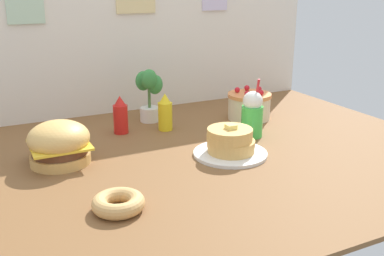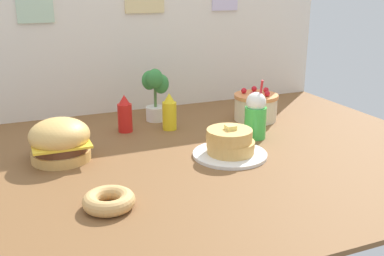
{
  "view_description": "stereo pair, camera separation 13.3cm",
  "coord_description": "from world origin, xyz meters",
  "px_view_note": "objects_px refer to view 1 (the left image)",
  "views": [
    {
      "loc": [
        -0.92,
        -1.77,
        0.79
      ],
      "look_at": [
        -0.02,
        0.05,
        0.12
      ],
      "focal_mm": 42.21,
      "sensor_mm": 36.0,
      "label": 1
    },
    {
      "loc": [
        -0.8,
        -1.83,
        0.79
      ],
      "look_at": [
        -0.02,
        0.05,
        0.12
      ],
      "focal_mm": 42.21,
      "sensor_mm": 36.0,
      "label": 2
    }
  ],
  "objects_px": {
    "ketchup_bottle": "(121,116)",
    "mustard_bottle": "(164,113)",
    "burger": "(59,144)",
    "pancake_stack": "(230,144)",
    "cream_soda_cup": "(252,114)",
    "layer_cake": "(249,106)",
    "donut_pink_glaze": "(118,203)",
    "potted_plant": "(149,93)"
  },
  "relations": [
    {
      "from": "pancake_stack",
      "to": "cream_soda_cup",
      "type": "distance_m",
      "value": 0.31
    },
    {
      "from": "pancake_stack",
      "to": "donut_pink_glaze",
      "type": "bearing_deg",
      "value": -155.64
    },
    {
      "from": "burger",
      "to": "mustard_bottle",
      "type": "bearing_deg",
      "value": 20.82
    },
    {
      "from": "cream_soda_cup",
      "to": "mustard_bottle",
      "type": "bearing_deg",
      "value": 140.29
    },
    {
      "from": "burger",
      "to": "pancake_stack",
      "type": "xyz_separation_m",
      "value": [
        0.74,
        -0.25,
        -0.04
      ]
    },
    {
      "from": "burger",
      "to": "ketchup_bottle",
      "type": "height_order",
      "value": "ketchup_bottle"
    },
    {
      "from": "layer_cake",
      "to": "cream_soda_cup",
      "type": "bearing_deg",
      "value": -120.73
    },
    {
      "from": "pancake_stack",
      "to": "cream_soda_cup",
      "type": "bearing_deg",
      "value": 36.93
    },
    {
      "from": "pancake_stack",
      "to": "donut_pink_glaze",
      "type": "relative_size",
      "value": 1.83
    },
    {
      "from": "ketchup_bottle",
      "to": "mustard_bottle",
      "type": "relative_size",
      "value": 1.0
    },
    {
      "from": "burger",
      "to": "potted_plant",
      "type": "relative_size",
      "value": 0.87
    },
    {
      "from": "pancake_stack",
      "to": "donut_pink_glaze",
      "type": "height_order",
      "value": "pancake_stack"
    },
    {
      "from": "burger",
      "to": "mustard_bottle",
      "type": "height_order",
      "value": "mustard_bottle"
    },
    {
      "from": "burger",
      "to": "cream_soda_cup",
      "type": "xyz_separation_m",
      "value": [
        0.98,
        -0.07,
        0.03
      ]
    },
    {
      "from": "pancake_stack",
      "to": "mustard_bottle",
      "type": "height_order",
      "value": "mustard_bottle"
    },
    {
      "from": "layer_cake",
      "to": "potted_plant",
      "type": "distance_m",
      "value": 0.6
    },
    {
      "from": "mustard_bottle",
      "to": "cream_soda_cup",
      "type": "distance_m",
      "value": 0.48
    },
    {
      "from": "layer_cake",
      "to": "cream_soda_cup",
      "type": "height_order",
      "value": "cream_soda_cup"
    },
    {
      "from": "ketchup_bottle",
      "to": "potted_plant",
      "type": "bearing_deg",
      "value": 30.94
    },
    {
      "from": "layer_cake",
      "to": "ketchup_bottle",
      "type": "relative_size",
      "value": 1.25
    },
    {
      "from": "pancake_stack",
      "to": "ketchup_bottle",
      "type": "xyz_separation_m",
      "value": [
        -0.36,
        0.54,
        0.04
      ]
    },
    {
      "from": "layer_cake",
      "to": "mustard_bottle",
      "type": "bearing_deg",
      "value": 177.0
    },
    {
      "from": "layer_cake",
      "to": "donut_pink_glaze",
      "type": "bearing_deg",
      "value": -144.4
    },
    {
      "from": "mustard_bottle",
      "to": "donut_pink_glaze",
      "type": "bearing_deg",
      "value": -123.36
    },
    {
      "from": "donut_pink_glaze",
      "to": "potted_plant",
      "type": "height_order",
      "value": "potted_plant"
    },
    {
      "from": "ketchup_bottle",
      "to": "cream_soda_cup",
      "type": "relative_size",
      "value": 0.67
    },
    {
      "from": "pancake_stack",
      "to": "donut_pink_glaze",
      "type": "xyz_separation_m",
      "value": [
        -0.64,
        -0.29,
        -0.03
      ]
    },
    {
      "from": "potted_plant",
      "to": "mustard_bottle",
      "type": "bearing_deg",
      "value": -85.98
    },
    {
      "from": "pancake_stack",
      "to": "burger",
      "type": "bearing_deg",
      "value": 160.98
    },
    {
      "from": "layer_cake",
      "to": "potted_plant",
      "type": "relative_size",
      "value": 0.82
    },
    {
      "from": "cream_soda_cup",
      "to": "potted_plant",
      "type": "xyz_separation_m",
      "value": [
        -0.38,
        0.49,
        0.05
      ]
    },
    {
      "from": "pancake_stack",
      "to": "ketchup_bottle",
      "type": "distance_m",
      "value": 0.65
    },
    {
      "from": "potted_plant",
      "to": "pancake_stack",
      "type": "bearing_deg",
      "value": -78.09
    },
    {
      "from": "pancake_stack",
      "to": "ketchup_bottle",
      "type": "relative_size",
      "value": 1.7
    },
    {
      "from": "pancake_stack",
      "to": "mustard_bottle",
      "type": "distance_m",
      "value": 0.51
    },
    {
      "from": "ketchup_bottle",
      "to": "mustard_bottle",
      "type": "height_order",
      "value": "same"
    },
    {
      "from": "burger",
      "to": "donut_pink_glaze",
      "type": "xyz_separation_m",
      "value": [
        0.1,
        -0.54,
        -0.06
      ]
    },
    {
      "from": "pancake_stack",
      "to": "ketchup_bottle",
      "type": "height_order",
      "value": "ketchup_bottle"
    },
    {
      "from": "mustard_bottle",
      "to": "donut_pink_glaze",
      "type": "relative_size",
      "value": 1.08
    },
    {
      "from": "pancake_stack",
      "to": "potted_plant",
      "type": "bearing_deg",
      "value": 101.91
    },
    {
      "from": "cream_soda_cup",
      "to": "potted_plant",
      "type": "distance_m",
      "value": 0.63
    },
    {
      "from": "cream_soda_cup",
      "to": "burger",
      "type": "bearing_deg",
      "value": 175.65
    }
  ]
}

